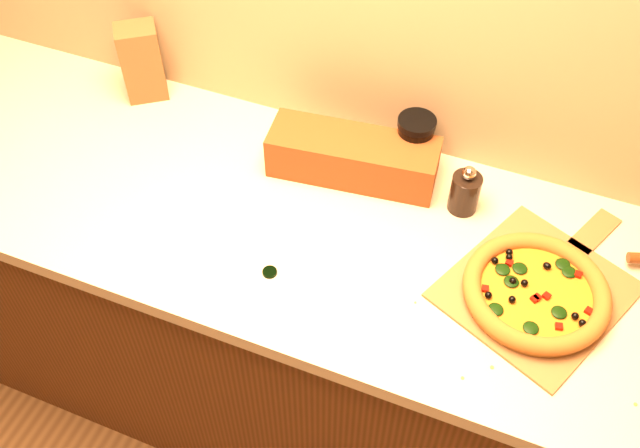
{
  "coord_description": "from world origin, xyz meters",
  "views": [
    {
      "loc": [
        0.45,
        0.45,
        2.13
      ],
      "look_at": [
        0.07,
        1.38,
        0.96
      ],
      "focal_mm": 40.0,
      "sensor_mm": 36.0,
      "label": 1
    }
  ],
  "objects_px": {
    "pizza": "(536,292)",
    "pepper_grinder": "(465,192)",
    "pizza_peel": "(539,287)",
    "dark_jar": "(414,143)"
  },
  "relations": [
    {
      "from": "pizza",
      "to": "pepper_grinder",
      "type": "bearing_deg",
      "value": 136.15
    },
    {
      "from": "pizza",
      "to": "pepper_grinder",
      "type": "distance_m",
      "value": 0.28
    },
    {
      "from": "pizza_peel",
      "to": "pizza",
      "type": "height_order",
      "value": "pizza"
    },
    {
      "from": "pizza_peel",
      "to": "dark_jar",
      "type": "xyz_separation_m",
      "value": [
        -0.36,
        0.25,
        0.07
      ]
    },
    {
      "from": "pizza_peel",
      "to": "pepper_grinder",
      "type": "distance_m",
      "value": 0.27
    },
    {
      "from": "pizza",
      "to": "dark_jar",
      "type": "xyz_separation_m",
      "value": [
        -0.35,
        0.29,
        0.05
      ]
    },
    {
      "from": "pepper_grinder",
      "to": "dark_jar",
      "type": "relative_size",
      "value": 0.89
    },
    {
      "from": "pepper_grinder",
      "to": "dark_jar",
      "type": "xyz_separation_m",
      "value": [
        -0.15,
        0.09,
        0.02
      ]
    },
    {
      "from": "pizza_peel",
      "to": "pizza",
      "type": "bearing_deg",
      "value": -76.19
    },
    {
      "from": "pizza_peel",
      "to": "pizza",
      "type": "distance_m",
      "value": 0.04
    }
  ]
}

